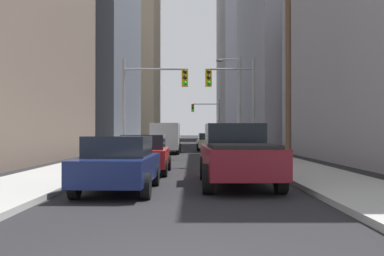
% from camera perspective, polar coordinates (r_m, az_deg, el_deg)
% --- Properties ---
extents(sidewalk_left, '(2.82, 160.00, 0.15)m').
position_cam_1_polar(sidewalk_left, '(55.09, -4.84, -2.13)').
color(sidewalk_left, '#9E9E99').
rests_on(sidewalk_left, ground).
extents(sidewalk_right, '(2.82, 160.00, 0.15)m').
position_cam_1_polar(sidewalk_right, '(55.06, 4.94, -2.13)').
color(sidewalk_right, '#9E9E99').
rests_on(sidewalk_right, ground).
extents(pickup_truck_maroon, '(2.20, 5.44, 1.90)m').
position_cam_1_polar(pickup_truck_maroon, '(13.39, 6.16, -3.51)').
color(pickup_truck_maroon, maroon).
rests_on(pickup_truck_maroon, ground).
extents(cargo_van_silver, '(2.16, 5.24, 2.26)m').
position_cam_1_polar(cargo_van_silver, '(32.81, -3.19, -1.11)').
color(cargo_van_silver, '#B7BABF').
rests_on(cargo_van_silver, ground).
extents(sedan_navy, '(1.95, 4.25, 1.52)m').
position_cam_1_polar(sedan_navy, '(12.03, -9.22, -4.62)').
color(sedan_navy, '#141E4C').
rests_on(sedan_navy, ground).
extents(sedan_red, '(1.95, 4.23, 1.52)m').
position_cam_1_polar(sedan_red, '(17.20, -5.98, -3.38)').
color(sedan_red, maroon).
rests_on(sedan_red, ground).
extents(sedan_beige, '(1.95, 4.25, 1.52)m').
position_cam_1_polar(sedan_beige, '(38.01, 2.35, -1.81)').
color(sedan_beige, '#C6B793').
rests_on(sedan_beige, ground).
extents(traffic_signal_near_left, '(3.94, 0.44, 6.00)m').
position_cam_1_polar(traffic_signal_near_left, '(26.27, -5.01, 4.77)').
color(traffic_signal_near_left, gray).
rests_on(traffic_signal_near_left, ground).
extents(traffic_signal_near_right, '(2.96, 0.44, 6.00)m').
position_cam_1_polar(traffic_signal_near_right, '(26.27, 5.63, 4.66)').
color(traffic_signal_near_right, gray).
rests_on(traffic_signal_near_right, ground).
extents(traffic_signal_far_right, '(3.85, 0.44, 6.00)m').
position_cam_1_polar(traffic_signal_far_right, '(58.98, 2.24, 1.83)').
color(traffic_signal_far_right, gray).
rests_on(traffic_signal_far_right, ground).
extents(utility_pole_right, '(2.20, 0.28, 10.35)m').
position_cam_1_polar(utility_pole_right, '(22.37, 12.74, 9.34)').
color(utility_pole_right, brown).
rests_on(utility_pole_right, ground).
extents(street_lamp_right, '(1.99, 0.32, 7.50)m').
position_cam_1_polar(street_lamp_right, '(34.28, 6.11, 4.28)').
color(street_lamp_right, gray).
rests_on(street_lamp_right, ground).
extents(building_left_mid_office, '(17.33, 20.36, 26.44)m').
position_cam_1_polar(building_left_mid_office, '(52.79, -17.39, 12.20)').
color(building_left_mid_office, '#4C515B').
rests_on(building_left_mid_office, ground).
extents(building_right_mid_block, '(19.87, 23.89, 22.18)m').
position_cam_1_polar(building_right_mid_block, '(53.29, 18.33, 9.74)').
color(building_right_mid_block, '#93939E').
rests_on(building_right_mid_block, ground).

